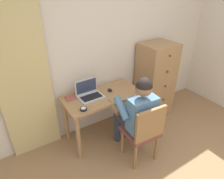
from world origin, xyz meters
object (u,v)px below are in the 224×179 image
object	(u,v)px
desk	(103,102)
laptop	(89,93)
chair	(144,131)
dresser	(155,80)
computer_mouse	(110,90)
person_seated	(136,111)
desk_clock	(83,109)
notebook_pad	(73,97)

from	to	relation	value
desk	laptop	xyz separation A→B (m)	(-0.18, 0.05, 0.17)
chair	laptop	size ratio (longest dim) A/B	2.56
dresser	computer_mouse	distance (m)	0.95
desk	laptop	bearing A→B (deg)	163.51
desk	chair	distance (m)	0.74
person_seated	computer_mouse	world-z (taller)	person_seated
desk_clock	notebook_pad	size ratio (longest dim) A/B	0.43
dresser	laptop	xyz separation A→B (m)	(-1.27, -0.01, 0.14)
desk	dresser	world-z (taller)	dresser
chair	laptop	xyz separation A→B (m)	(-0.37, 0.76, 0.29)
laptop	computer_mouse	xyz separation A→B (m)	(0.32, -0.02, -0.04)
dresser	desk_clock	distance (m)	1.51
laptop	computer_mouse	size ratio (longest dim) A/B	3.48
chair	computer_mouse	world-z (taller)	chair
chair	desk	bearing A→B (deg)	105.13
laptop	desk	bearing A→B (deg)	-16.49
computer_mouse	person_seated	bearing A→B (deg)	-70.95
notebook_pad	laptop	bearing A→B (deg)	-22.27
dresser	person_seated	bearing A→B (deg)	-146.58
desk	desk_clock	world-z (taller)	desk_clock
desk_clock	person_seated	bearing A→B (deg)	-28.13
desk	person_seated	xyz separation A→B (m)	(0.20, -0.52, 0.06)
person_seated	notebook_pad	size ratio (longest dim) A/B	5.76
desk	person_seated	world-z (taller)	person_seated
desk	computer_mouse	xyz separation A→B (m)	(0.15, 0.03, 0.14)
computer_mouse	desk_clock	xyz separation A→B (m)	(-0.54, -0.23, -0.00)
dresser	desk_clock	bearing A→B (deg)	-169.66
desk	notebook_pad	xyz separation A→B (m)	(-0.38, 0.15, 0.13)
desk	dresser	distance (m)	1.09
chair	notebook_pad	xyz separation A→B (m)	(-0.57, 0.86, 0.25)
computer_mouse	desk	bearing A→B (deg)	-155.50
person_seated	notebook_pad	distance (m)	0.89
desk	dresser	xyz separation A→B (m)	(1.09, 0.06, 0.03)
chair	desk_clock	distance (m)	0.81
chair	person_seated	size ratio (longest dim) A/B	0.74
desk	laptop	world-z (taller)	laptop
computer_mouse	notebook_pad	world-z (taller)	computer_mouse
person_seated	computer_mouse	size ratio (longest dim) A/B	12.10
desk_clock	dresser	bearing A→B (deg)	10.34
laptop	notebook_pad	world-z (taller)	laptop
laptop	computer_mouse	world-z (taller)	laptop
dresser	notebook_pad	world-z (taller)	dresser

